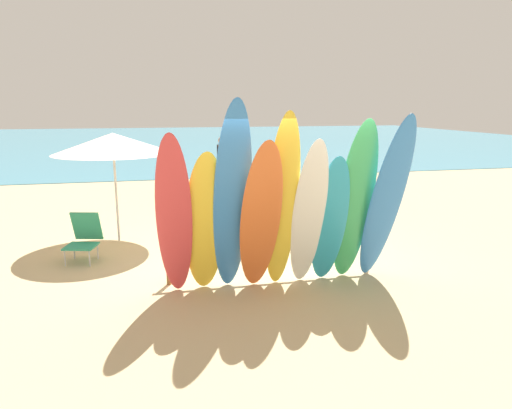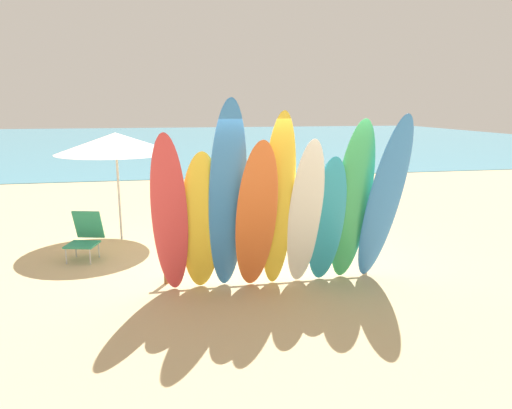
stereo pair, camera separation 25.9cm
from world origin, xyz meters
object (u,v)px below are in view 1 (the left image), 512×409
Objects in this scene: beachgoer_by_water at (222,160)px; beach_chair_red at (84,236)px; surfboard_green_7 at (355,204)px; surfboard_white_5 at (309,215)px; surfboard_red_0 at (174,218)px; surfboard_yellow_4 at (282,204)px; surfboard_blue_2 at (232,201)px; surfboard_teal_6 at (330,221)px; surfboard_orange_3 at (261,219)px; surfboard_blue_8 at (386,202)px; surfboard_rack at (273,246)px; beach_umbrella at (113,143)px; beachgoer_photographing at (238,184)px; surfboard_yellow_1 at (205,224)px.

beach_chair_red is at bearing -6.90° from beachgoer_by_water.
surfboard_white_5 is at bearing -176.63° from surfboard_green_7.
surfboard_yellow_4 is (1.50, -0.04, 0.13)m from surfboard_red_0.
surfboard_teal_6 is (1.47, 0.09, -0.39)m from surfboard_blue_2.
surfboard_orange_3 is 0.87× the size of surfboard_blue_8.
surfboard_blue_8 reaches higher than beach_chair_red.
surfboard_rack is at bearing 144.76° from surfboard_teal_6.
beachgoer_by_water is (-1.20, 8.12, -0.30)m from surfboard_blue_8.
beach_umbrella is (-4.03, 3.29, 0.66)m from surfboard_blue_8.
beachgoer_photographing is (-0.37, 3.69, -0.16)m from surfboard_white_5.
beachgoer_photographing is 3.46m from beach_chair_red.
surfboard_blue_8 is at bearing 3.39° from surfboard_red_0.
surfboard_yellow_4 is (0.32, 0.05, 0.18)m from surfboard_orange_3.
surfboard_blue_2 reaches higher than surfboard_white_5.
surfboard_blue_2 reaches higher than beach_umbrella.
surfboard_white_5 is at bearing -47.74° from beach_umbrella.
surfboard_blue_2 is 1.07× the size of surfboard_yellow_4.
surfboard_orange_3 is 0.92× the size of surfboard_green_7.
surfboard_white_5 is 0.86× the size of surfboard_blue_8.
surfboard_yellow_4 reaches higher than surfboard_green_7.
surfboard_yellow_1 is 2.60× the size of beach_chair_red.
beach_umbrella is at bearing 112.65° from surfboard_yellow_1.
beach_chair_red is (-2.27, 2.13, -0.95)m from surfboard_blue_2.
surfboard_yellow_4 is (1.07, -0.11, 0.26)m from surfboard_yellow_1.
surfboard_blue_8 reaches higher than surfboard_white_5.
surfboard_teal_6 is 4.60m from beach_umbrella.
surfboard_teal_6 is (0.72, -0.55, 0.50)m from surfboard_rack.
surfboard_rack is 1.17× the size of surfboard_blue_2.
surfboard_blue_8 is at bearing -5.90° from surfboard_white_5.
surfboard_rack is 3.88m from beach_umbrella.
surfboard_white_5 is 1.02× the size of beach_umbrella.
beachgoer_by_water is (-0.77, 7.99, -0.26)m from surfboard_green_7.
surfboard_yellow_1 is 1.30× the size of beachgoer_photographing.
surfboard_rack is 0.95m from surfboard_white_5.
surfboard_blue_8 reaches higher than beachgoer_photographing.
surfboard_yellow_4 is at bearing -0.15° from surfboard_blue_2.
surfboard_red_0 is 1.05× the size of surfboard_white_5.
beachgoer_photographing is 2.76m from beach_umbrella.
surfboard_orange_3 is at bearing -25.03° from beach_chair_red.
beach_chair_red is at bearing 131.64° from surfboard_yellow_1.
beachgoer_by_water is (-0.06, 8.00, -0.13)m from surfboard_white_5.
beachgoer_photographing is at bearing 108.23° from surfboard_green_7.
beach_umbrella reaches higher than beachgoer_by_water.
surfboard_yellow_4 is 1.30× the size of surfboard_teal_6.
beachgoer_photographing is (1.54, 3.68, -0.21)m from surfboard_red_0.
beachgoer_photographing is 4.32m from beachgoer_by_water.
surfboard_red_0 reaches higher than surfboard_teal_6.
surfboard_orange_3 is 1.04× the size of beach_umbrella.
surfboard_yellow_4 is at bearing -171.72° from surfboard_teal_6.
surfboard_blue_2 is at bearing -177.28° from surfboard_yellow_4.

